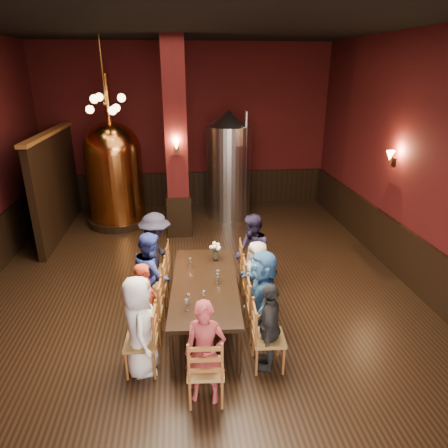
{
  "coord_description": "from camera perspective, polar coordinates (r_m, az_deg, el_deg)",
  "views": [
    {
      "loc": [
        -0.26,
        -6.43,
        3.82
      ],
      "look_at": [
        0.5,
        0.2,
        1.21
      ],
      "focal_mm": 32.0,
      "sensor_mm": 36.0,
      "label": 1
    }
  ],
  "objects": [
    {
      "name": "wainscot_back",
      "position": [
        11.87,
        -5.06,
        5.02
      ],
      "size": [
        7.9,
        0.08,
        1.0
      ],
      "primitive_type": "cube",
      "color": "black",
      "rests_on": "ground"
    },
    {
      "name": "partition",
      "position": [
        10.4,
        -22.83,
        5.07
      ],
      "size": [
        0.22,
        3.5,
        2.4
      ],
      "primitive_type": "cube",
      "color": "black",
      "rests_on": "ground"
    },
    {
      "name": "sconce_wall",
      "position": [
        8.5,
        23.18,
        8.65
      ],
      "size": [
        0.2,
        0.2,
        0.36
      ],
      "primitive_type": null,
      "rotation": [
        0.0,
        0.0,
        1.57
      ],
      "color": "black",
      "rests_on": "room"
    },
    {
      "name": "person_4",
      "position": [
        5.49,
        6.48,
        -14.31
      ],
      "size": [
        0.52,
        0.8,
        1.27
      ],
      "primitive_type": "imported",
      "rotation": [
        0.0,
        0.0,
        4.41
      ],
      "color": "black",
      "rests_on": "ground"
    },
    {
      "name": "chair_6",
      "position": [
        6.69,
        4.64,
        -8.92
      ],
      "size": [
        0.49,
        0.49,
        0.92
      ],
      "primitive_type": null,
      "rotation": [
        0.0,
        0.0,
        1.51
      ],
      "color": "brown",
      "rests_on": "ground"
    },
    {
      "name": "chair_7",
      "position": [
        7.27,
        3.98,
        -6.26
      ],
      "size": [
        0.49,
        0.49,
        0.92
      ],
      "primitive_type": null,
      "rotation": [
        0.0,
        0.0,
        1.51
      ],
      "color": "brown",
      "rests_on": "ground"
    },
    {
      "name": "wine_glass_2",
      "position": [
        5.53,
        -5.36,
        -11.46
      ],
      "size": [
        0.07,
        0.07,
        0.17
      ],
      "primitive_type": null,
      "color": "white",
      "rests_on": "dining_table"
    },
    {
      "name": "steel_vessel",
      "position": [
        10.7,
        0.65,
        8.39
      ],
      "size": [
        1.54,
        1.54,
        2.84
      ],
      "rotation": [
        0.0,
        0.0,
        0.4
      ],
      "color": "#B2B2B7",
      "rests_on": "ground"
    },
    {
      "name": "chair_0",
      "position": [
        5.6,
        -11.77,
        -16.08
      ],
      "size": [
        0.49,
        0.49,
        0.92
      ],
      "primitive_type": null,
      "rotation": [
        0.0,
        0.0,
        -1.64
      ],
      "color": "brown",
      "rests_on": "ground"
    },
    {
      "name": "person_0",
      "position": [
        5.46,
        -11.97,
        -14.05
      ],
      "size": [
        0.52,
        0.73,
        1.41
      ],
      "primitive_type": "imported",
      "rotation": [
        0.0,
        0.0,
        1.68
      ],
      "color": "white",
      "rests_on": "ground"
    },
    {
      "name": "person_6",
      "position": [
        6.6,
        4.69,
        -7.63
      ],
      "size": [
        0.56,
        0.71,
        1.26
      ],
      "primitive_type": "imported",
      "rotation": [
        0.0,
        0.0,
        5.01
      ],
      "color": "beige",
      "rests_on": "ground"
    },
    {
      "name": "chair_5",
      "position": [
        6.13,
        5.43,
        -12.02
      ],
      "size": [
        0.49,
        0.49,
        0.92
      ],
      "primitive_type": null,
      "rotation": [
        0.0,
        0.0,
        1.51
      ],
      "color": "brown",
      "rests_on": "ground"
    },
    {
      "name": "column",
      "position": [
        9.36,
        -6.84,
        11.54
      ],
      "size": [
        0.58,
        0.58,
        4.5
      ],
      "primitive_type": "cube",
      "color": "#420E0E",
      "rests_on": "ground"
    },
    {
      "name": "person_1",
      "position": [
        6.05,
        -10.98,
        -10.92
      ],
      "size": [
        0.33,
        0.48,
        1.27
      ],
      "primitive_type": "imported",
      "rotation": [
        0.0,
        0.0,
        1.64
      ],
      "color": "#B6351F",
      "rests_on": "ground"
    },
    {
      "name": "wine_glass_0",
      "position": [
        5.65,
        -5.13,
        -10.7
      ],
      "size": [
        0.07,
        0.07,
        0.17
      ],
      "primitive_type": null,
      "color": "white",
      "rests_on": "dining_table"
    },
    {
      "name": "wine_glass_5",
      "position": [
        5.69,
        -2.88,
        -10.33
      ],
      "size": [
        0.07,
        0.07,
        0.17
      ],
      "primitive_type": null,
      "color": "white",
      "rests_on": "dining_table"
    },
    {
      "name": "rose_vase",
      "position": [
        6.78,
        -1.22,
        -3.56
      ],
      "size": [
        0.2,
        0.2,
        0.33
      ],
      "color": "white",
      "rests_on": "dining_table"
    },
    {
      "name": "wine_glass_1",
      "position": [
        6.62,
        -4.81,
        -5.57
      ],
      "size": [
        0.07,
        0.07,
        0.17
      ],
      "primitive_type": null,
      "color": "white",
      "rests_on": "dining_table"
    },
    {
      "name": "person_7",
      "position": [
        7.15,
        4.03,
        -4.34
      ],
      "size": [
        0.44,
        0.75,
        1.46
      ],
      "primitive_type": "imported",
      "rotation": [
        0.0,
        0.0,
        4.85
      ],
      "color": "#1F1933",
      "rests_on": "ground"
    },
    {
      "name": "chair_3",
      "position": [
        7.27,
        -9.53,
        -6.5
      ],
      "size": [
        0.49,
        0.49,
        0.92
      ],
      "primitive_type": null,
      "rotation": [
        0.0,
        0.0,
        -1.64
      ],
      "color": "brown",
      "rests_on": "ground"
    },
    {
      "name": "chair_2",
      "position": [
        6.69,
        -10.14,
        -9.17
      ],
      "size": [
        0.49,
        0.49,
        0.92
      ],
      "primitive_type": null,
      "rotation": [
        0.0,
        0.0,
        -1.64
      ],
      "color": "brown",
      "rests_on": "ground"
    },
    {
      "name": "person_2",
      "position": [
        6.56,
        -10.29,
        -7.16
      ],
      "size": [
        0.44,
        0.75,
        1.46
      ],
      "primitive_type": "imported",
      "rotation": [
        0.0,
        0.0,
        1.71
      ],
      "color": "#2C3C92",
      "rests_on": "ground"
    },
    {
      "name": "wine_glass_4",
      "position": [
        6.22,
        -0.87,
        -7.35
      ],
      "size": [
        0.07,
        0.07,
        0.17
      ],
      "primitive_type": null,
      "color": "white",
      "rests_on": "dining_table"
    },
    {
      "name": "sconce_column",
      "position": [
        9.08,
        -6.82,
        10.91
      ],
      "size": [
        0.2,
        0.2,
        0.36
      ],
      "primitive_type": null,
      "rotation": [
        0.0,
        0.0,
        3.14
      ],
      "color": "black",
      "rests_on": "column"
    },
    {
      "name": "chair_1",
      "position": [
        6.14,
        -10.87,
        -12.29
      ],
      "size": [
        0.49,
        0.49,
        0.92
      ],
      "primitive_type": null,
      "rotation": [
        0.0,
        0.0,
        -1.64
      ],
      "color": "brown",
      "rests_on": "ground"
    },
    {
      "name": "chair_8",
      "position": [
        5.1,
        -2.65,
        -19.88
      ],
      "size": [
        0.49,
        0.49,
        0.92
      ],
      "primitive_type": null,
      "rotation": [
        0.0,
        0.0,
        3.08
      ],
      "color": "brown",
      "rests_on": "ground"
    },
    {
      "name": "dining_table",
      "position": [
        6.24,
        -2.77,
        -8.85
      ],
      "size": [
        1.16,
        2.46,
        0.75
      ],
      "rotation": [
        0.0,
        0.0,
        -0.07
      ],
      "color": "black",
      "rests_on": "ground"
    },
    {
      "name": "person_5",
      "position": [
        6.0,
        5.51,
        -10.05
      ],
      "size": [
        0.5,
        1.33,
        1.41
      ],
      "primitive_type": "imported",
      "rotation": [
        0.0,
        0.0,
        4.77
      ],
      "color": "teal",
      "rests_on": "ground"
    },
    {
      "name": "wainscot_right",
      "position": [
        8.38,
        24.45,
        -4.05
      ],
      "size": [
        0.08,
        9.9,
        1.0
      ],
      "primitive_type": "cube",
      "color": "black",
      "rests_on": "ground"
    },
    {
      "name": "copper_kettle",
      "position": [
        10.53,
        -15.33,
        7.04
      ],
      "size": [
        1.57,
        1.57,
        3.71
      ],
      "rotation": [
        0.0,
        0.0,
        0.07
      ],
      "color": "black",
      "rests_on": "ground"
    },
    {
      "name": "pendant_cluster",
      "position": [
        9.48,
        -16.55,
        16.15
      ],
      "size": [
        0.9,
        0.9,
        1.7
      ],
      "primitive_type": null,
      "color": "#A57226",
      "rests_on": "room"
    },
    {
      "name": "room",
      "position": [
        6.62,
        -4.14,
        7.57
      ],
      "size": [
        10.0,
        10.02,
        4.5
      ],
      "color": "black",
      "rests_on": "ground"
    },
    {
      "name": "person_3",
      "position": [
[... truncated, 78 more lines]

